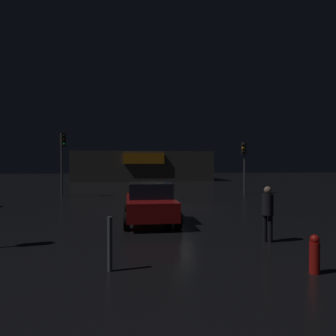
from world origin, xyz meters
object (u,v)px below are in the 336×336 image
object	(u,v)px
traffic_signal_cross_left	(63,151)
pedestrian	(268,210)
traffic_signal_opposite	(244,155)
fire_hydrant	(315,254)
car_far	(150,202)
store_building	(142,166)

from	to	relation	value
traffic_signal_cross_left	pedestrian	size ratio (longest dim) A/B	2.69
traffic_signal_opposite	pedestrian	size ratio (longest dim) A/B	2.40
fire_hydrant	car_far	bearing A→B (deg)	116.55
traffic_signal_opposite	store_building	bearing A→B (deg)	107.94
traffic_signal_opposite	car_far	bearing A→B (deg)	-127.18
store_building	car_far	xyz separation A→B (m)	(-1.35, -32.20, -1.21)
traffic_signal_cross_left	car_far	distance (m)	11.98
store_building	fire_hydrant	distance (m)	38.44
pedestrian	fire_hydrant	distance (m)	2.73
store_building	pedestrian	xyz separation A→B (m)	(1.94, -35.71, -1.04)
store_building	car_far	size ratio (longest dim) A/B	4.80
store_building	pedestrian	world-z (taller)	store_building
fire_hydrant	traffic_signal_opposite	bearing A→B (deg)	73.12
pedestrian	fire_hydrant	size ratio (longest dim) A/B	2.01
store_building	traffic_signal_opposite	xyz separation A→B (m)	(6.90, -21.32, 1.05)
fire_hydrant	store_building	bearing A→B (deg)	92.58
pedestrian	traffic_signal_cross_left	bearing A→B (deg)	122.16
pedestrian	car_far	bearing A→B (deg)	133.25
traffic_signal_opposite	traffic_signal_cross_left	bearing A→B (deg)	-177.92
traffic_signal_cross_left	pedestrian	xyz separation A→B (m)	(8.73, -13.89, -2.32)
traffic_signal_opposite	fire_hydrant	size ratio (longest dim) A/B	4.83
traffic_signal_opposite	car_far	xyz separation A→B (m)	(-8.26, -10.88, -2.26)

